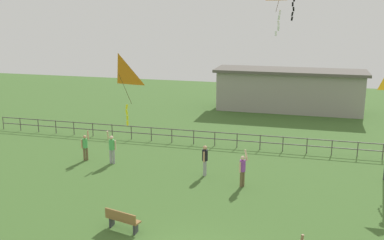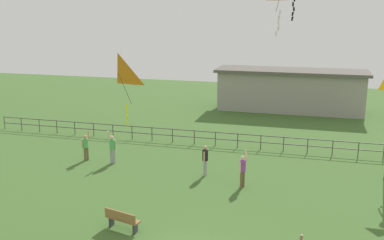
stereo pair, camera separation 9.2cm
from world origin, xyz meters
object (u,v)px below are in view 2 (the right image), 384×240
person_1 (205,158)px  person_4 (112,147)px  park_bench (122,219)px  kite_2 (119,75)px  person_0 (86,145)px  person_2 (243,169)px

person_1 → person_4: size_ratio=0.85×
park_bench → kite_2: bearing=106.6°
person_0 → person_4: (1.73, -0.10, 0.08)m
park_bench → kite_2: size_ratio=0.55×
person_1 → person_4: person_4 is taller
person_1 → person_2: (2.16, -1.03, -0.00)m
park_bench → person_0: size_ratio=0.87×
person_0 → kite_2: (5.38, -6.75, 5.23)m
person_2 → person_0: bearing=170.4°
park_bench → kite_2: (-0.19, 0.63, 5.66)m
person_0 → park_bench: bearing=-52.9°
park_bench → kite_2: kite_2 is taller
person_1 → kite_2: bearing=-107.2°
person_0 → person_2: 9.59m
person_2 → kite_2: 8.36m
person_0 → person_4: person_4 is taller
person_0 → person_4: bearing=-3.4°
person_0 → person_1: (7.30, -0.57, 0.05)m
kite_2 → person_2: bearing=51.6°
park_bench → person_1: 7.04m
person_2 → kite_2: bearing=-128.4°
person_1 → person_2: 2.39m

